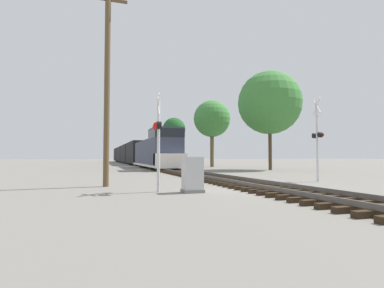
% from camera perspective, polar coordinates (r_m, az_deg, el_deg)
% --- Properties ---
extents(ground_plane, '(400.00, 400.00, 0.00)m').
position_cam_1_polar(ground_plane, '(13.54, 12.67, -8.27)').
color(ground_plane, slate).
extents(rail_track_bed, '(2.60, 160.00, 0.31)m').
position_cam_1_polar(rail_track_bed, '(13.52, 12.66, -7.70)').
color(rail_track_bed, black).
rests_on(rail_track_bed, ground).
extents(freight_train, '(3.00, 71.46, 4.34)m').
position_cam_1_polar(freight_train, '(63.29, -11.65, -1.86)').
color(freight_train, '#33384C').
rests_on(freight_train, ground).
extents(crossing_signal_near, '(0.44, 1.01, 3.87)m').
position_cam_1_polar(crossing_signal_near, '(11.97, -6.52, 2.20)').
color(crossing_signal_near, silver).
rests_on(crossing_signal_near, ground).
extents(crossing_signal_far, '(0.54, 1.01, 4.69)m').
position_cam_1_polar(crossing_signal_far, '(18.22, 22.80, 1.40)').
color(crossing_signal_far, silver).
rests_on(crossing_signal_far, ground).
extents(relay_cabinet, '(0.81, 0.66, 1.38)m').
position_cam_1_polar(relay_cabinet, '(11.70, 0.10, -5.91)').
color(relay_cabinet, slate).
rests_on(relay_cabinet, ground).
extents(utility_pole, '(1.80, 0.27, 9.51)m').
position_cam_1_polar(utility_pole, '(14.97, -15.87, 11.24)').
color(utility_pole, brown).
rests_on(utility_pole, ground).
extents(tree_far_right, '(6.79, 6.79, 10.63)m').
position_cam_1_polar(tree_far_right, '(33.57, 14.56, 7.61)').
color(tree_far_right, '#473521').
rests_on(tree_far_right, ground).
extents(tree_mid_background, '(5.16, 5.16, 9.35)m').
position_cam_1_polar(tree_mid_background, '(42.33, 3.82, 4.77)').
color(tree_mid_background, brown).
rests_on(tree_mid_background, ground).
extents(tree_deep_background, '(4.88, 4.88, 9.77)m').
position_cam_1_polar(tree_deep_background, '(63.81, -3.44, 2.81)').
color(tree_deep_background, brown).
rests_on(tree_deep_background, ground).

